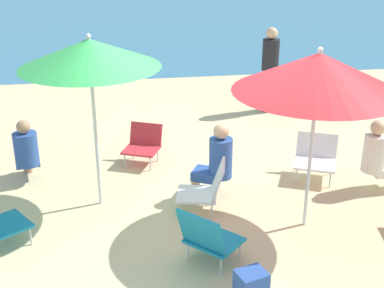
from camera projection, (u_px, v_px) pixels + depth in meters
ground_plane at (210, 221)px, 6.34m from camera, size 40.00×40.00×0.00m
sea_water at (138, 20)px, 19.41m from camera, size 40.00×16.00×0.01m
umbrella_red at (318, 72)px, 5.56m from camera, size 1.83×1.83×2.12m
umbrella_green at (90, 53)px, 6.00m from camera, size 1.63×1.63×2.16m
beach_chair_a at (206, 188)px, 6.43m from camera, size 0.67×0.57×0.66m
beach_chair_b at (208, 237)px, 5.42m from camera, size 0.76×0.75×0.66m
beach_chair_c at (316, 156)px, 7.36m from camera, size 0.75×0.76×0.57m
beach_chair_d at (143, 143)px, 7.80m from camera, size 0.65×0.66×0.56m
person_a at (378, 155)px, 6.91m from camera, size 0.55×0.32×0.98m
person_b at (217, 159)px, 6.78m from camera, size 0.54×0.45×0.99m
person_c at (26, 150)px, 7.16m from camera, size 0.38×0.55×0.90m
person_d at (270, 70)px, 9.76m from camera, size 0.31×0.31×1.57m
beach_bag at (251, 288)px, 4.92m from camera, size 0.32×0.30×0.34m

